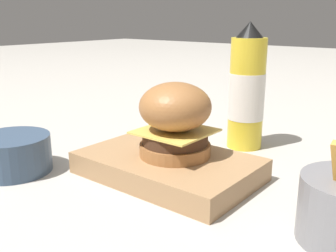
{
  "coord_description": "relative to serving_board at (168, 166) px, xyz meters",
  "views": [
    {
      "loc": [
        -0.44,
        0.45,
        0.25
      ],
      "look_at": [
        -0.06,
        -0.02,
        0.09
      ],
      "focal_mm": 42.0,
      "sensor_mm": 36.0,
      "label": 1
    }
  ],
  "objects": [
    {
      "name": "serving_board",
      "position": [
        0.0,
        0.0,
        0.0
      ],
      "size": [
        0.28,
        0.18,
        0.04
      ],
      "color": "#A37A51",
      "rests_on": "ground_plane"
    },
    {
      "name": "side_bowl",
      "position": [
        0.22,
        0.15,
        0.01
      ],
      "size": [
        0.13,
        0.13,
        0.06
      ],
      "color": "#384C66",
      "rests_on": "ground_plane"
    },
    {
      "name": "ground_plane",
      "position": [
        0.06,
        0.02,
        -0.02
      ],
      "size": [
        6.0,
        6.0,
        0.0
      ],
      "primitive_type": "plane",
      "color": "#B7B2A8"
    },
    {
      "name": "burger",
      "position": [
        -0.01,
        -0.01,
        0.08
      ],
      "size": [
        0.11,
        0.11,
        0.12
      ],
      "color": "#9E6638",
      "rests_on": "serving_board"
    },
    {
      "name": "ketchup_bottle",
      "position": [
        -0.02,
        -0.22,
        0.09
      ],
      "size": [
        0.07,
        0.07,
        0.25
      ],
      "color": "yellow",
      "rests_on": "ground_plane"
    },
    {
      "name": "ketchup_puddle",
      "position": [
        0.19,
        -0.18,
        -0.02
      ],
      "size": [
        0.05,
        0.05,
        0.0
      ],
      "color": "#9E140F",
      "rests_on": "ground_plane"
    }
  ]
}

